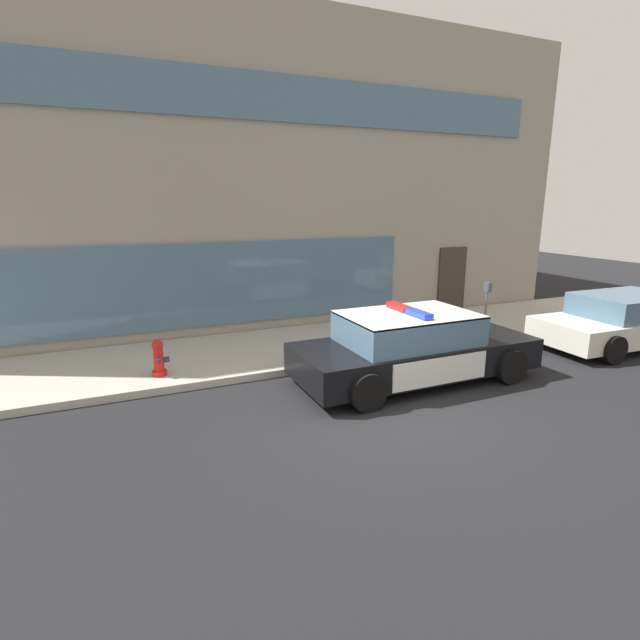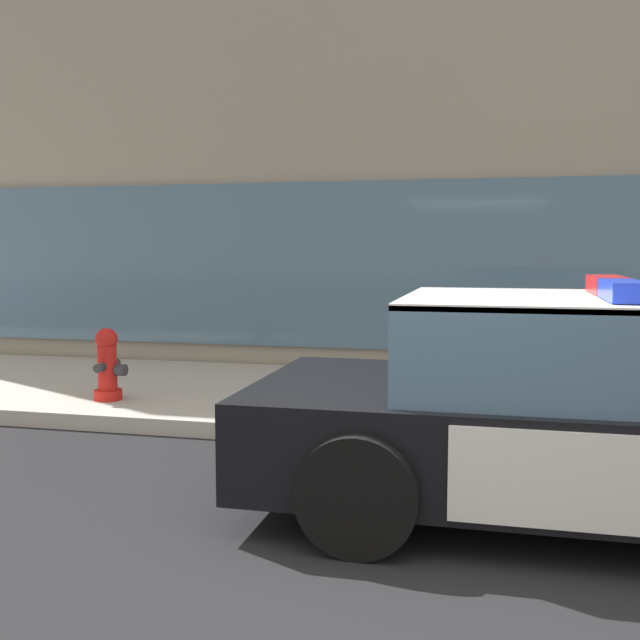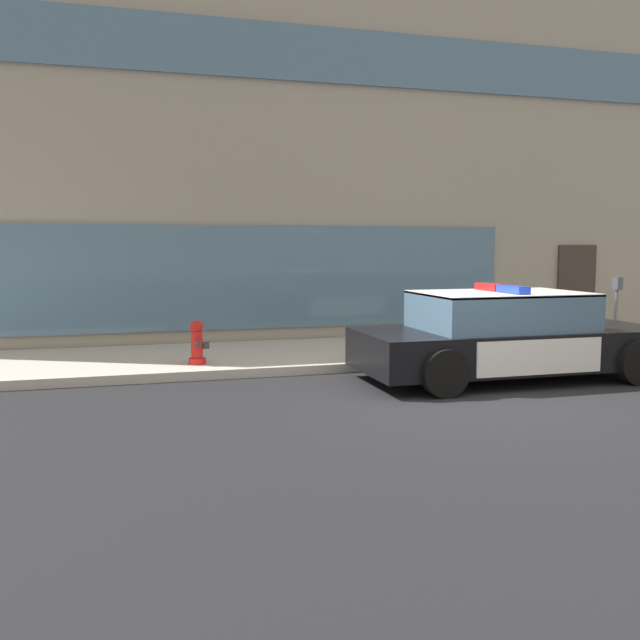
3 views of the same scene
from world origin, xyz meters
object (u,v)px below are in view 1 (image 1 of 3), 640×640
Objects in this scene: police_cruiser at (413,347)px; parking_meter at (487,298)px; car_down_street at (626,320)px; fire_hydrant at (159,358)px.

police_cruiser is 3.79m from parking_meter.
parking_meter reaches higher than car_down_street.
police_cruiser is 5.00m from fire_hydrant.
car_down_street is at bearing -10.52° from fire_hydrant.
car_down_street is at bearing -1.11° from police_cruiser.
car_down_street reaches higher than fire_hydrant.
parking_meter reaches higher than fire_hydrant.
police_cruiser is 6.68× the size of fire_hydrant.
car_down_street is at bearing -33.05° from parking_meter.
fire_hydrant is at bearing 178.62° from parking_meter.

